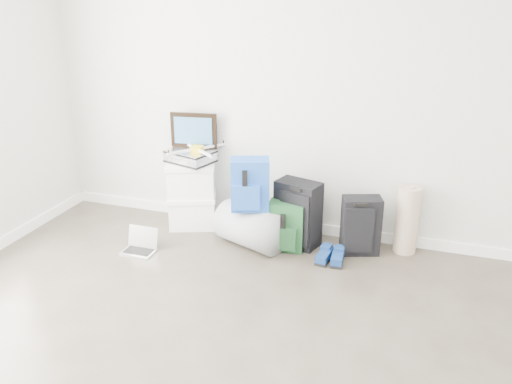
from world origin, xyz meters
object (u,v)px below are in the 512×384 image
(boxes_stack, at_px, (192,194))
(briefcase, at_px, (190,156))
(large_suitcase, at_px, (298,214))
(laptop, at_px, (140,245))
(duffel_bag, at_px, (251,227))
(carry_on, at_px, (361,226))

(boxes_stack, distance_m, briefcase, 0.38)
(large_suitcase, bearing_deg, briefcase, -167.75)
(boxes_stack, height_order, laptop, boxes_stack)
(duffel_bag, bearing_deg, laptop, -133.30)
(briefcase, relative_size, carry_on, 0.79)
(boxes_stack, xyz_separation_m, laptop, (-0.22, -0.65, -0.28))
(duffel_bag, xyz_separation_m, laptop, (-0.90, -0.40, -0.14))
(carry_on, bearing_deg, boxes_stack, 158.51)
(briefcase, xyz_separation_m, carry_on, (1.63, -0.07, -0.45))
(large_suitcase, distance_m, laptop, 1.43)
(large_suitcase, bearing_deg, laptop, -139.54)
(briefcase, distance_m, carry_on, 1.69)
(duffel_bag, distance_m, laptop, 1.00)
(carry_on, distance_m, laptop, 1.95)
(laptop, bearing_deg, duffel_bag, 23.77)
(briefcase, xyz_separation_m, duffel_bag, (0.69, -0.25, -0.52))
(briefcase, relative_size, laptop, 1.42)
(large_suitcase, distance_m, carry_on, 0.56)
(boxes_stack, distance_m, large_suitcase, 1.08)
(briefcase, height_order, duffel_bag, briefcase)
(duffel_bag, xyz_separation_m, large_suitcase, (0.39, 0.16, 0.12))
(carry_on, bearing_deg, large_suitcase, 162.71)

